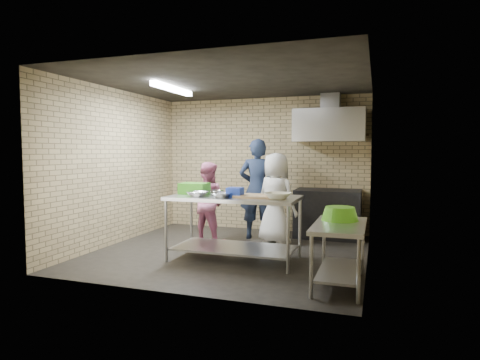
% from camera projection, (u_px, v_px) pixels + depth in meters
% --- Properties ---
extents(floor, '(4.20, 4.20, 0.00)m').
position_uv_depth(floor, '(230.00, 252.00, 6.52)').
color(floor, black).
rests_on(floor, ground).
extents(ceiling, '(4.20, 4.20, 0.00)m').
position_uv_depth(ceiling, '(230.00, 82.00, 6.33)').
color(ceiling, black).
rests_on(ceiling, ground).
extents(back_wall, '(4.20, 0.06, 2.70)m').
position_uv_depth(back_wall, '(264.00, 164.00, 8.32)').
color(back_wall, tan).
rests_on(back_wall, ground).
extents(front_wall, '(4.20, 0.06, 2.70)m').
position_uv_depth(front_wall, '(169.00, 175.00, 4.54)').
color(front_wall, tan).
rests_on(front_wall, ground).
extents(left_wall, '(0.06, 4.00, 2.70)m').
position_uv_depth(left_wall, '(117.00, 167.00, 7.10)').
color(left_wall, tan).
rests_on(left_wall, ground).
extents(right_wall, '(0.06, 4.00, 2.70)m').
position_uv_depth(right_wall, '(369.00, 170.00, 5.76)').
color(right_wall, tan).
rests_on(right_wall, ground).
extents(prep_table, '(1.91, 0.95, 0.95)m').
position_uv_depth(prep_table, '(234.00, 228.00, 6.03)').
color(prep_table, silver).
rests_on(prep_table, floor).
extents(side_counter, '(0.60, 1.20, 0.75)m').
position_uv_depth(side_counter, '(339.00, 255.00, 4.88)').
color(side_counter, silver).
rests_on(side_counter, floor).
extents(stove, '(1.20, 0.70, 0.90)m').
position_uv_depth(stove, '(328.00, 214.00, 7.62)').
color(stove, black).
rests_on(stove, floor).
extents(range_hood, '(1.30, 0.60, 0.60)m').
position_uv_depth(range_hood, '(329.00, 125.00, 7.55)').
color(range_hood, silver).
rests_on(range_hood, back_wall).
extents(hood_duct, '(0.35, 0.30, 0.30)m').
position_uv_depth(hood_duct, '(331.00, 102.00, 7.66)').
color(hood_duct, '#A5A8AD').
rests_on(hood_duct, back_wall).
extents(wall_shelf, '(0.80, 0.20, 0.04)m').
position_uv_depth(wall_shelf, '(347.00, 135.00, 7.65)').
color(wall_shelf, '#3F2B19').
rests_on(wall_shelf, back_wall).
extents(fluorescent_fixture, '(0.10, 1.25, 0.08)m').
position_uv_depth(fluorescent_fixture, '(173.00, 89.00, 6.66)').
color(fluorescent_fixture, white).
rests_on(fluorescent_fixture, ceiling).
extents(green_crate, '(0.42, 0.32, 0.17)m').
position_uv_depth(green_crate, '(194.00, 188.00, 6.33)').
color(green_crate, green).
rests_on(green_crate, prep_table).
extents(blue_tub, '(0.21, 0.21, 0.14)m').
position_uv_depth(blue_tub, '(235.00, 192.00, 5.88)').
color(blue_tub, blue).
rests_on(blue_tub, prep_table).
extents(cutting_board, '(0.58, 0.45, 0.03)m').
position_uv_depth(cutting_board, '(256.00, 196.00, 5.86)').
color(cutting_board, tan).
rests_on(cutting_board, prep_table).
extents(mixing_bowl_a, '(0.30, 0.30, 0.07)m').
position_uv_depth(mixing_bowl_a, '(198.00, 194.00, 5.96)').
color(mixing_bowl_a, silver).
rests_on(mixing_bowl_a, prep_table).
extents(mixing_bowl_b, '(0.23, 0.23, 0.07)m').
position_uv_depth(mixing_bowl_b, '(217.00, 193.00, 6.14)').
color(mixing_bowl_b, '#B1B2B8').
rests_on(mixing_bowl_b, prep_table).
extents(mixing_bowl_c, '(0.28, 0.28, 0.07)m').
position_uv_depth(mixing_bowl_c, '(222.00, 195.00, 5.82)').
color(mixing_bowl_c, '#ACAFB3').
rests_on(mixing_bowl_c, prep_table).
extents(ceramic_bowl, '(0.38, 0.38, 0.09)m').
position_uv_depth(ceramic_bowl, '(278.00, 196.00, 5.63)').
color(ceramic_bowl, beige).
rests_on(ceramic_bowl, prep_table).
extents(green_basin, '(0.46, 0.46, 0.17)m').
position_uv_depth(green_basin, '(340.00, 214.00, 5.09)').
color(green_basin, '#59C626').
rests_on(green_basin, side_counter).
extents(bottle_red, '(0.07, 0.07, 0.18)m').
position_uv_depth(bottle_red, '(333.00, 130.00, 7.72)').
color(bottle_red, '#B22619').
rests_on(bottle_red, wall_shelf).
extents(bottle_green, '(0.06, 0.06, 0.15)m').
position_uv_depth(bottle_green, '(355.00, 130.00, 7.59)').
color(bottle_green, green).
rests_on(bottle_green, wall_shelf).
extents(man_navy, '(0.73, 0.54, 1.85)m').
position_uv_depth(man_navy, '(257.00, 189.00, 7.49)').
color(man_navy, black).
rests_on(man_navy, floor).
extents(woman_pink, '(0.75, 0.62, 1.43)m').
position_uv_depth(woman_pink, '(207.00, 202.00, 7.21)').
color(woman_pink, '#CC6C95').
rests_on(woman_pink, floor).
extents(woman_white, '(0.91, 0.77, 1.59)m').
position_uv_depth(woman_white, '(276.00, 198.00, 7.08)').
color(woman_white, white).
rests_on(woman_white, floor).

